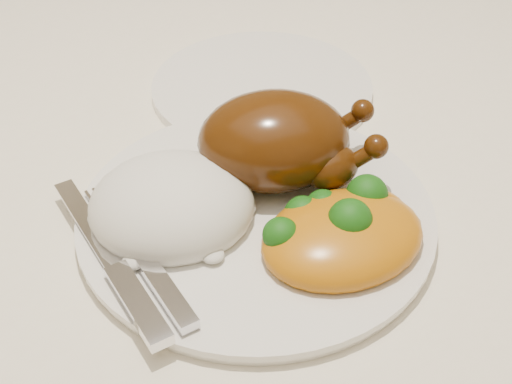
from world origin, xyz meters
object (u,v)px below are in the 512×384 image
dinner_plate (256,217)px  side_plate (262,88)px  dining_table (110,253)px  roast_chicken (279,141)px

dinner_plate → side_plate: (0.10, 0.17, -0.00)m
dining_table → dinner_plate: dinner_plate is taller
dining_table → side_plate: (0.19, 0.04, 0.11)m
dinner_plate → side_plate: 0.20m
dining_table → roast_chicken: bearing=-39.5°
dining_table → dinner_plate: 0.19m
dinner_plate → side_plate: dinner_plate is taller
side_plate → roast_chicken: roast_chicken is taller
dinner_plate → roast_chicken: 0.06m
dining_table → side_plate: 0.22m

